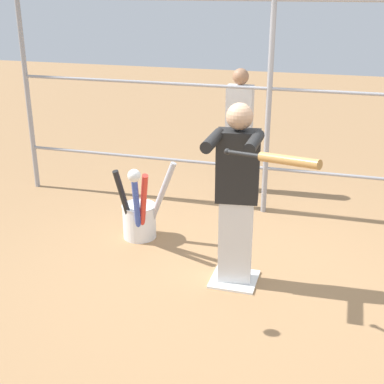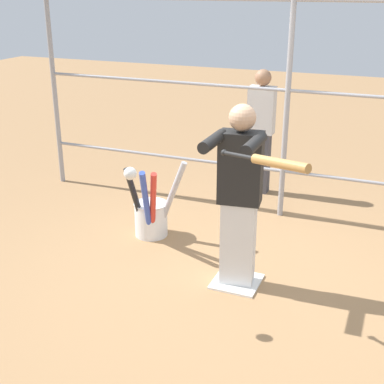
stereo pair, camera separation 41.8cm
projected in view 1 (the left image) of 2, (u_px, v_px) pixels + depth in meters
ground_plane at (234, 280)px, 4.74m from camera, size 24.00×24.00×0.00m
home_plate at (234, 279)px, 4.74m from camera, size 0.40×0.40×0.02m
fence_backstop at (270, 89)px, 5.65m from camera, size 5.95×0.06×2.83m
batter at (237, 191)px, 4.41m from camera, size 0.41×0.57×1.59m
baseball_bat_swinging at (280, 159)px, 3.54m from camera, size 0.72×0.45×0.15m
softball_in_flight at (134, 176)px, 3.83m from camera, size 0.10×0.10×0.10m
bat_bucket at (140, 217)px, 5.43m from camera, size 0.58×0.63×0.85m
bystander_behind_fence at (239, 129)px, 6.55m from camera, size 0.32×0.20×1.52m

